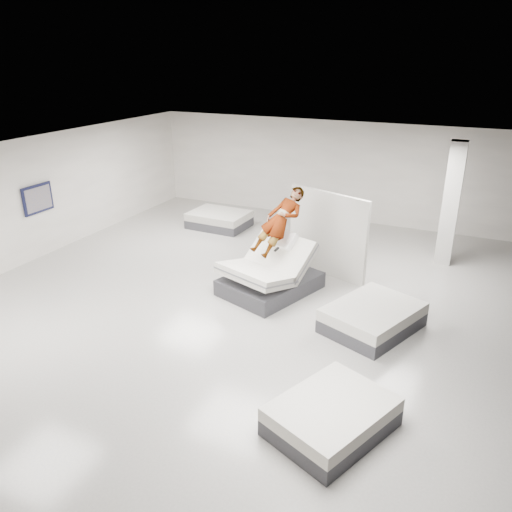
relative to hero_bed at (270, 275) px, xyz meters
name	(u,v)px	position (x,y,z in m)	size (l,w,h in m)	color
room	(229,237)	(-0.52, -0.99, 1.19)	(14.00, 14.04, 3.20)	#B8B5AE
hero_bed	(270,275)	(0.00, 0.00, 0.00)	(2.20, 2.53, 1.36)	#3A3A3F
person	(280,233)	(0.11, 0.31, 0.94)	(0.66, 0.43, 1.81)	slate
remote	(277,249)	(0.20, -0.09, 0.71)	(0.05, 0.14, 0.03)	black
divider_panel	(327,234)	(0.85, 1.58, 0.63)	(2.30, 0.10, 2.09)	silver
flat_bed_right_far	(373,318)	(2.55, -0.70, -0.16)	(1.99, 2.25, 0.51)	#3A3A3F
flat_bed_right_near	(332,417)	(2.65, -3.86, -0.18)	(1.88, 2.11, 0.48)	#3A3A3F
flat_bed_left_far	(219,219)	(-3.29, 3.60, -0.17)	(1.83, 1.40, 0.49)	#3A3A3F
column	(451,204)	(3.48, 3.51, 1.19)	(0.40, 0.40, 3.20)	silver
wall_poster	(38,199)	(-6.45, -0.49, 1.19)	(0.06, 0.95, 0.75)	black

